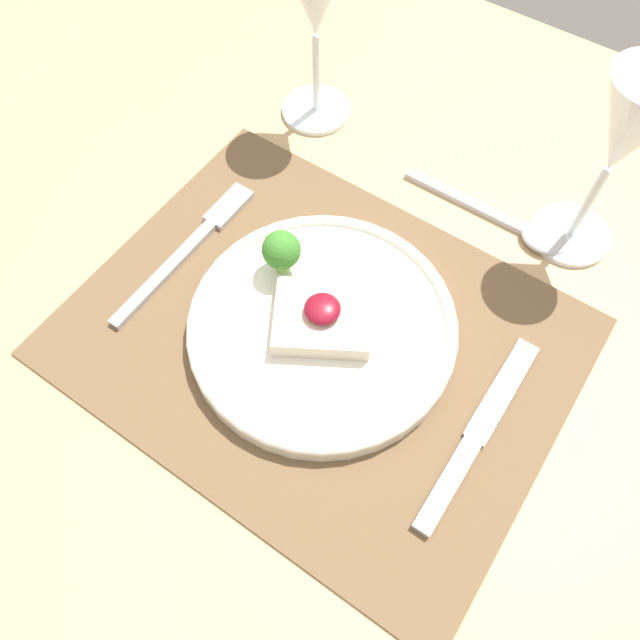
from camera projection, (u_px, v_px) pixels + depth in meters
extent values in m
plane|color=#4C4742|center=(319.00, 511.00, 1.21)|extent=(8.00, 8.00, 0.00)
cube|color=tan|center=(319.00, 345.00, 0.60)|extent=(1.57, 1.09, 0.03)
cylinder|color=tan|center=(165.00, 85.00, 1.30)|extent=(0.06, 0.06, 0.70)
cube|color=brown|center=(319.00, 337.00, 0.58)|extent=(0.45, 0.35, 0.00)
cylinder|color=silver|center=(320.00, 326.00, 0.58)|extent=(0.25, 0.25, 0.02)
torus|color=silver|center=(320.00, 322.00, 0.57)|extent=(0.25, 0.25, 0.01)
cube|color=beige|center=(320.00, 317.00, 0.56)|extent=(0.11, 0.11, 0.02)
ellipsoid|color=maroon|center=(320.00, 307.00, 0.55)|extent=(0.03, 0.03, 0.01)
cylinder|color=#84B256|center=(283.00, 263.00, 0.59)|extent=(0.01, 0.01, 0.02)
sphere|color=#387A28|center=(281.00, 250.00, 0.57)|extent=(0.04, 0.04, 0.04)
cube|color=#B2B2B7|center=(165.00, 272.00, 0.61)|extent=(0.01, 0.14, 0.01)
cube|color=#B2B2B7|center=(229.00, 206.00, 0.65)|extent=(0.02, 0.06, 0.01)
cube|color=#B2B2B7|center=(447.00, 485.00, 0.51)|extent=(0.02, 0.09, 0.01)
cube|color=#B2B2B7|center=(502.00, 390.00, 0.55)|extent=(0.02, 0.11, 0.00)
cube|color=#B2B2B7|center=(464.00, 201.00, 0.66)|extent=(0.14, 0.01, 0.01)
ellipsoid|color=#B2B2B7|center=(545.00, 238.00, 0.63)|extent=(0.05, 0.04, 0.01)
cylinder|color=white|center=(570.00, 235.00, 0.64)|extent=(0.08, 0.08, 0.01)
cylinder|color=white|center=(588.00, 203.00, 0.60)|extent=(0.01, 0.01, 0.09)
cone|color=white|center=(631.00, 127.00, 0.51)|extent=(0.07, 0.07, 0.10)
cylinder|color=white|center=(316.00, 110.00, 0.73)|extent=(0.08, 0.08, 0.01)
cylinder|color=white|center=(316.00, 74.00, 0.68)|extent=(0.01, 0.01, 0.09)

